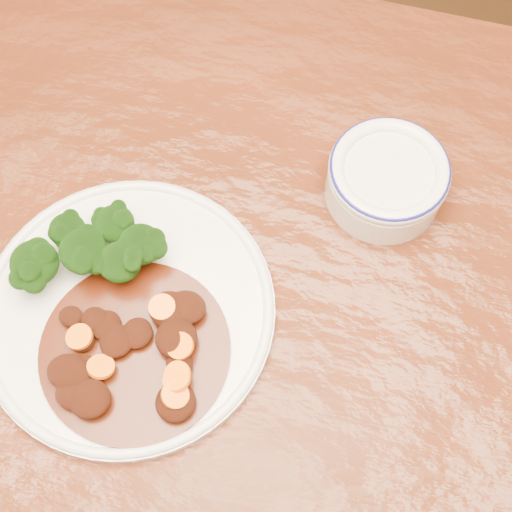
# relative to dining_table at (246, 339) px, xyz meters

# --- Properties ---
(ground) EXTENTS (4.00, 4.00, 0.00)m
(ground) POSITION_rel_dining_table_xyz_m (-0.00, 0.00, -0.67)
(ground) COLOR #442411
(ground) RESTS_ON ground
(dining_table) EXTENTS (1.53, 0.95, 0.75)m
(dining_table) POSITION_rel_dining_table_xyz_m (0.00, 0.00, 0.00)
(dining_table) COLOR #58210F
(dining_table) RESTS_ON ground
(dinner_plate) EXTENTS (0.30, 0.30, 0.02)m
(dinner_plate) POSITION_rel_dining_table_xyz_m (-0.11, -0.03, 0.09)
(dinner_plate) COLOR silver
(dinner_plate) RESTS_ON dining_table
(broccoli_florets) EXTENTS (0.14, 0.11, 0.05)m
(broccoli_florets) POSITION_rel_dining_table_xyz_m (-0.16, 0.01, 0.12)
(broccoli_florets) COLOR #6FA455
(broccoli_florets) RESTS_ON dinner_plate
(mince_stew) EXTENTS (0.19, 0.19, 0.03)m
(mince_stew) POSITION_rel_dining_table_xyz_m (-0.09, -0.07, 0.10)
(mince_stew) COLOR #441307
(mince_stew) RESTS_ON dinner_plate
(dip_bowl) EXTENTS (0.13, 0.13, 0.06)m
(dip_bowl) POSITION_rel_dining_table_xyz_m (0.10, 0.18, 0.11)
(dip_bowl) COLOR silver
(dip_bowl) RESTS_ON dining_table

